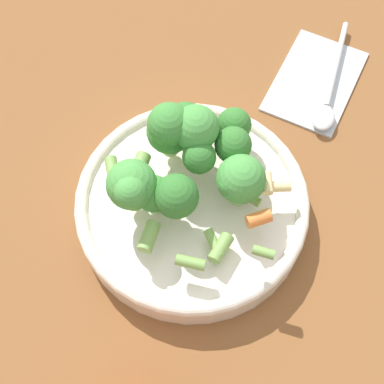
{
  "coord_description": "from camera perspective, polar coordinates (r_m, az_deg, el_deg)",
  "views": [
    {
      "loc": [
        -0.18,
        0.16,
        0.52
      ],
      "look_at": [
        0.0,
        0.0,
        0.05
      ],
      "focal_mm": 50.0,
      "sensor_mm": 36.0,
      "label": 1
    }
  ],
  "objects": [
    {
      "name": "pasta_salad",
      "position": [
        0.51,
        -0.53,
        3.62
      ],
      "size": [
        0.19,
        0.17,
        0.08
      ],
      "color": "#8CB766",
      "rests_on": "bowl"
    },
    {
      "name": "ground_plane",
      "position": [
        0.57,
        -0.0,
        -2.24
      ],
      "size": [
        3.0,
        3.0,
        0.0
      ],
      "primitive_type": "plane",
      "color": "brown"
    },
    {
      "name": "spoon",
      "position": [
        0.66,
        14.39,
        10.04
      ],
      "size": [
        0.1,
        0.15,
        0.01
      ],
      "rotation": [
        0.0,
        0.0,
        8.39
      ],
      "color": "silver",
      "rests_on": "napkin"
    },
    {
      "name": "bowl",
      "position": [
        0.55,
        -0.0,
        -1.36
      ],
      "size": [
        0.24,
        0.24,
        0.04
      ],
      "color": "silver",
      "rests_on": "ground_plane"
    },
    {
      "name": "napkin",
      "position": [
        0.68,
        13.04,
        11.54
      ],
      "size": [
        0.13,
        0.16,
        0.01
      ],
      "color": "#B2BCC6",
      "rests_on": "ground_plane"
    }
  ]
}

